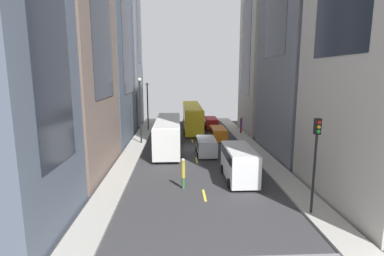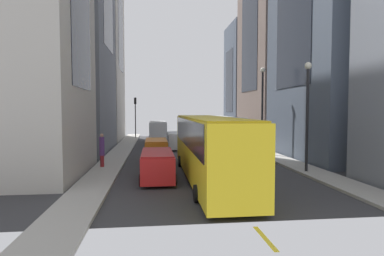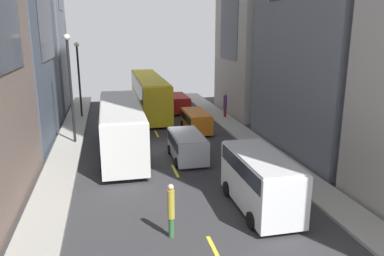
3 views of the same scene
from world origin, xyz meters
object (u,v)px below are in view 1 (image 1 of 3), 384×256
(car_red_1, at_px, (211,122))
(traffic_light_near_corner, at_px, (316,148))
(pedestrian_crossing_near, at_px, (241,124))
(city_bus_white, at_px, (168,132))
(pedestrian_waiting_curb, at_px, (183,172))
(delivery_van_white, at_px, (239,161))
(car_silver_2, at_px, (206,145))
(car_orange_0, at_px, (218,133))
(streetcar_yellow, at_px, (192,115))

(car_red_1, distance_m, traffic_light_near_corner, 28.25)
(pedestrian_crossing_near, distance_m, traffic_light_near_corner, 24.06)
(city_bus_white, xyz_separation_m, car_red_1, (6.08, 12.25, -1.04))
(city_bus_white, distance_m, car_red_1, 13.71)
(traffic_light_near_corner, bearing_deg, car_red_1, 95.65)
(pedestrian_waiting_curb, height_order, pedestrian_crossing_near, pedestrian_crossing_near)
(city_bus_white, bearing_deg, traffic_light_near_corner, -60.59)
(city_bus_white, height_order, delivery_van_white, city_bus_white)
(delivery_van_white, height_order, car_silver_2, delivery_van_white)
(car_orange_0, bearing_deg, city_bus_white, -144.67)
(streetcar_yellow, bearing_deg, pedestrian_crossing_near, -32.97)
(car_orange_0, distance_m, pedestrian_waiting_curb, 16.25)
(car_orange_0, bearing_deg, pedestrian_crossing_near, 46.58)
(pedestrian_waiting_curb, distance_m, traffic_light_near_corner, 9.09)
(car_silver_2, xyz_separation_m, pedestrian_waiting_curb, (-2.53, -8.95, 0.23))
(city_bus_white, xyz_separation_m, car_orange_0, (6.08, 4.31, -1.06))
(city_bus_white, bearing_deg, pedestrian_crossing_near, 40.03)
(pedestrian_waiting_curb, xyz_separation_m, traffic_light_near_corner, (7.41, -4.44, 2.82))
(car_orange_0, height_order, pedestrian_waiting_curb, pedestrian_waiting_curb)
(city_bus_white, height_order, car_red_1, city_bus_white)
(delivery_van_white, bearing_deg, car_red_1, 89.25)
(city_bus_white, distance_m, car_orange_0, 7.53)
(car_red_1, bearing_deg, city_bus_white, -116.39)
(car_red_1, height_order, pedestrian_crossing_near, pedestrian_crossing_near)
(streetcar_yellow, bearing_deg, car_silver_2, -87.10)
(car_orange_0, relative_size, pedestrian_crossing_near, 1.91)
(pedestrian_waiting_curb, relative_size, traffic_light_near_corner, 0.40)
(streetcar_yellow, bearing_deg, city_bus_white, -104.50)
(pedestrian_waiting_curb, bearing_deg, streetcar_yellow, -128.01)
(car_orange_0, relative_size, car_red_1, 0.96)
(pedestrian_crossing_near, bearing_deg, car_orange_0, 15.86)
(car_silver_2, bearing_deg, car_red_1, 81.73)
(car_silver_2, height_order, pedestrian_waiting_curb, pedestrian_waiting_curb)
(delivery_van_white, bearing_deg, streetcar_yellow, 96.65)
(pedestrian_waiting_curb, bearing_deg, city_bus_white, -116.46)
(car_silver_2, distance_m, traffic_light_near_corner, 14.57)
(car_orange_0, bearing_deg, car_red_1, 90.04)
(streetcar_yellow, distance_m, car_red_1, 3.09)
(city_bus_white, xyz_separation_m, delivery_van_white, (5.79, -9.66, -0.49))
(car_orange_0, relative_size, car_silver_2, 1.04)
(streetcar_yellow, distance_m, traffic_light_near_corner, 28.76)
(city_bus_white, relative_size, traffic_light_near_corner, 1.99)
(city_bus_white, relative_size, car_orange_0, 2.58)
(streetcar_yellow, height_order, pedestrian_crossing_near, streetcar_yellow)
(delivery_van_white, relative_size, car_silver_2, 1.29)
(car_red_1, xyz_separation_m, traffic_light_near_corner, (2.77, -27.94, 3.08))
(city_bus_white, bearing_deg, car_red_1, 63.61)
(streetcar_yellow, relative_size, traffic_light_near_corner, 2.56)
(pedestrian_waiting_curb, bearing_deg, car_silver_2, -139.50)
(delivery_van_white, xyz_separation_m, car_silver_2, (-1.83, 7.35, -0.51))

